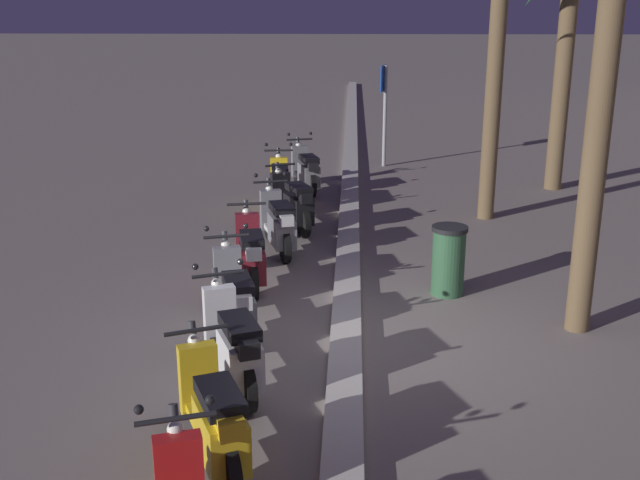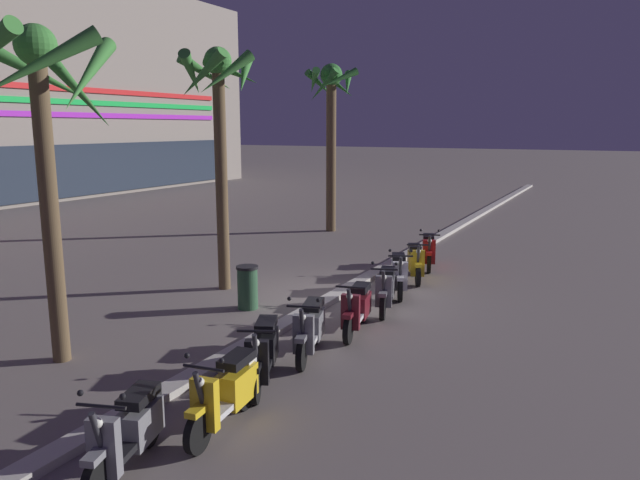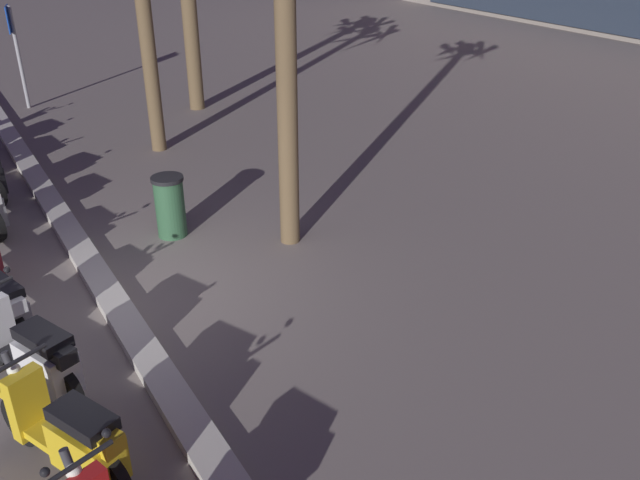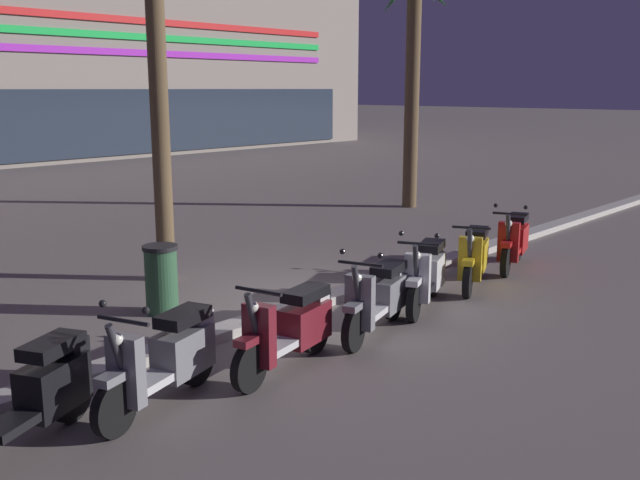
% 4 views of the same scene
% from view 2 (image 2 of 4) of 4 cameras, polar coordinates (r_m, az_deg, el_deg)
% --- Properties ---
extents(ground_plane, '(200.00, 200.00, 0.00)m').
position_cam_2_polar(ground_plane, '(13.76, 0.83, -5.69)').
color(ground_plane, slate).
extents(curb_strip, '(60.00, 0.36, 0.12)m').
position_cam_2_polar(curb_strip, '(13.70, 1.20, -5.50)').
color(curb_strip, '#BCB7AD').
rests_on(curb_strip, ground).
extents(scooter_grey_tail_end, '(1.67, 0.77, 1.17)m').
position_cam_2_polar(scooter_grey_tail_end, '(7.54, -17.78, -17.01)').
color(scooter_grey_tail_end, black).
rests_on(scooter_grey_tail_end, ground).
extents(scooter_yellow_mid_front, '(1.74, 0.58, 1.17)m').
position_cam_2_polar(scooter_yellow_mid_front, '(8.18, -8.83, -14.15)').
color(scooter_yellow_mid_front, black).
rests_on(scooter_yellow_mid_front, ground).
extents(scooter_black_lead_nearest, '(1.74, 0.94, 1.04)m').
position_cam_2_polar(scooter_black_lead_nearest, '(9.47, -5.41, -10.56)').
color(scooter_black_lead_nearest, black).
rests_on(scooter_black_lead_nearest, ground).
extents(scooter_grey_mid_centre, '(1.73, 0.78, 1.17)m').
position_cam_2_polar(scooter_grey_mid_centre, '(10.47, -0.92, -8.40)').
color(scooter_grey_mid_centre, black).
rests_on(scooter_grey_mid_centre, ground).
extents(scooter_maroon_far_back, '(1.79, 0.68, 1.04)m').
position_cam_2_polar(scooter_maroon_far_back, '(11.64, 3.59, -6.50)').
color(scooter_maroon_far_back, black).
rests_on(scooter_maroon_far_back, ground).
extents(scooter_grey_last_in_row, '(1.81, 0.79, 1.17)m').
position_cam_2_polar(scooter_grey_last_in_row, '(13.08, 6.34, -4.62)').
color(scooter_grey_last_in_row, black).
rests_on(scooter_grey_last_in_row, ground).
extents(scooter_white_second_in_line, '(1.71, 0.88, 1.17)m').
position_cam_2_polar(scooter_white_second_in_line, '(14.34, 7.55, -3.19)').
color(scooter_white_second_in_line, black).
rests_on(scooter_white_second_in_line, ground).
extents(scooter_yellow_gap_after_mid, '(1.61, 0.87, 1.04)m').
position_cam_2_polar(scooter_yellow_gap_after_mid, '(15.63, 9.12, -2.09)').
color(scooter_yellow_gap_after_mid, black).
rests_on(scooter_yellow_gap_after_mid, ground).
extents(scooter_red_mid_rear, '(1.73, 0.81, 1.17)m').
position_cam_2_polar(scooter_red_mid_rear, '(17.11, 10.34, -1.00)').
color(scooter_red_mid_rear, black).
rests_on(scooter_red_mid_rear, ground).
extents(palm_tree_mid_walkway, '(2.73, 2.76, 5.46)m').
position_cam_2_polar(palm_tree_mid_walkway, '(10.52, -25.38, 11.55)').
color(palm_tree_mid_walkway, brown).
rests_on(palm_tree_mid_walkway, ground).
extents(palm_tree_near_sign, '(1.98, 2.14, 6.17)m').
position_cam_2_polar(palm_tree_near_sign, '(22.41, 1.05, 12.40)').
color(palm_tree_near_sign, brown).
rests_on(palm_tree_near_sign, ground).
extents(palm_tree_far_corner, '(1.95, 2.00, 5.71)m').
position_cam_2_polar(palm_tree_far_corner, '(14.35, -9.68, 12.53)').
color(palm_tree_far_corner, brown).
rests_on(palm_tree_far_corner, ground).
extents(litter_bin, '(0.48, 0.48, 0.95)m').
position_cam_2_polar(litter_bin, '(13.05, -6.95, -4.48)').
color(litter_bin, '#2D5638').
rests_on(litter_bin, ground).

